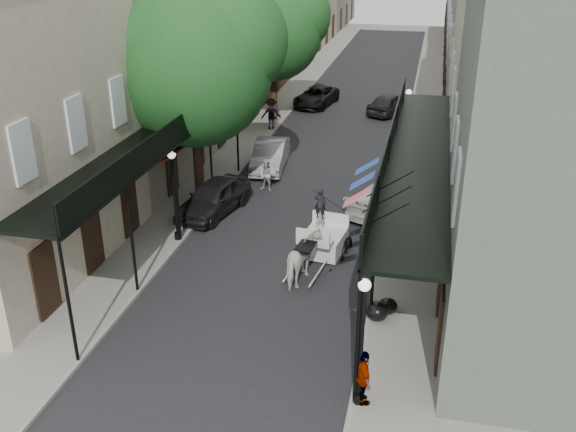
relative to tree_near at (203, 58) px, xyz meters
The scene contains 24 objects.
ground 12.78m from the tree_near, 67.59° to the right, with size 140.00×140.00×0.00m, color gray.
road 12.50m from the tree_near, 66.86° to the left, with size 8.00×90.00×0.01m, color black.
sidewalk_left 11.77m from the tree_near, 94.67° to the left, with size 2.20×90.00×0.12m, color gray.
sidewalk_right 14.91m from the tree_near, 46.88° to the left, with size 2.20×90.00×0.12m, color gray.
building_row_left 20.34m from the tree_near, 102.52° to the left, with size 5.00×80.00×10.50m, color beige.
building_row_right 23.63m from the tree_near, 57.15° to the left, with size 5.00×80.00×10.50m, color gray.
gallery_left 4.06m from the tree_near, 100.49° to the right, with size 2.20×18.05×4.88m.
gallery_right 9.84m from the tree_near, 19.59° to the right, with size 2.20×18.05×4.88m.
tree_near is the anchor object (origin of this frame).
tree_far 14.02m from the tree_near, 90.19° to the left, with size 6.45×6.00×8.61m.
lamppost_right_near 15.39m from the tree_near, 55.73° to the right, with size 0.32×0.32×3.71m.
lamppost_left 6.10m from the tree_near, 88.66° to the right, with size 0.32×0.32×3.71m.
lamppost_right_far 12.24m from the tree_near, 43.31° to the left, with size 0.32×0.32×3.71m.
horse 10.04m from the tree_near, 47.45° to the right, with size 0.94×2.07×1.75m, color silver.
carriage 8.72m from the tree_near, 29.81° to the right, with size 2.00×2.75×2.93m.
pedestrian_walking 6.40m from the tree_near, 40.47° to the left, with size 0.76×0.59×1.56m, color #B8B6AD.
pedestrian_sidewalk_left 12.68m from the tree_near, 90.01° to the left, with size 1.22×0.70×1.89m, color gray.
pedestrian_sidewalk_right 15.81m from the tree_near, 55.41° to the right, with size 0.93×0.39×1.59m, color gray.
car_left_near 5.89m from the tree_near, 63.10° to the right, with size 1.76×4.37×1.49m, color black.
car_left_mid 7.72m from the tree_near, 71.88° to the left, with size 1.54×4.42×1.46m, color #A5A4AA.
car_left_far 18.99m from the tree_near, 84.93° to the left, with size 2.15×4.66×1.30m, color black.
car_right_near 9.77m from the tree_near, ahead, with size 1.79×4.41×1.28m, color silver.
car_right_far 19.16m from the tree_near, 68.15° to the left, with size 1.69×4.21×1.43m, color black.
trash_bags 13.17m from the tree_near, 43.23° to the right, with size 0.98×1.13×0.62m.
Camera 1 is at (5.25, -15.39, 11.53)m, focal length 40.00 mm.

